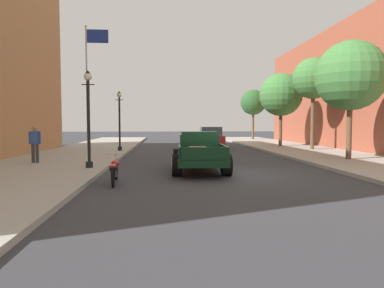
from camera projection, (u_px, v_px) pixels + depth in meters
The scene contains 13 objects.
ground_plane at pixel (222, 174), 13.27m from camera, with size 140.00×140.00×0.00m, color #333338.
sidewalk_left at pixel (24, 174), 12.70m from camera, with size 5.50×64.00×0.15m, color #9E998E.
hotrod_truck_dark_green at pixel (199, 152), 14.36m from camera, with size 2.31×4.99×1.58m.
motorcycle_parked at pixel (115, 170), 11.15m from camera, with size 0.62×2.12×0.93m.
car_background_red at pixel (211, 138), 27.00m from camera, with size 1.97×4.35×1.65m.
pedestrian_sidewalk_left at pixel (35, 142), 15.74m from camera, with size 0.53×0.22×1.65m.
street_lamp_near at pixel (88, 111), 13.89m from camera, with size 0.50×0.32×3.85m.
street_lamp_far at pixel (119, 116), 22.84m from camera, with size 0.50×0.32×3.85m.
flagpole at pixel (90, 73), 26.69m from camera, with size 1.74×0.16×9.16m.
street_tree_nearest at pixel (351, 76), 17.14m from camera, with size 3.40×3.40×5.79m.
street_tree_second at pixel (313, 79), 23.87m from camera, with size 2.80×2.80×6.22m.
street_tree_third at pixel (281, 95), 27.21m from camera, with size 3.31×3.31×5.65m.
street_tree_farthest at pixel (253, 102), 39.56m from camera, with size 2.84×2.84×5.55m.
Camera 1 is at (-2.15, -13.05, 1.91)m, focal length 32.91 mm.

